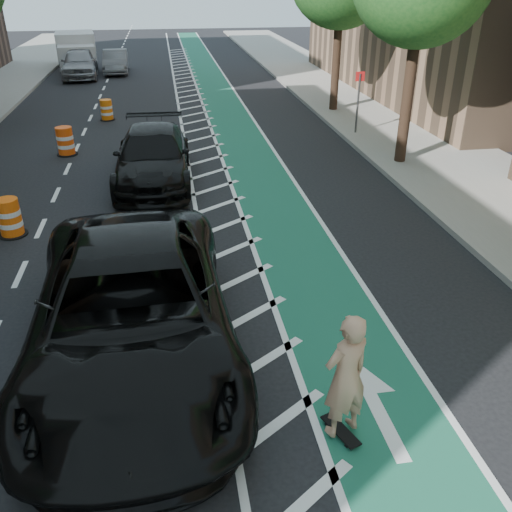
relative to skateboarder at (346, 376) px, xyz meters
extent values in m
plane|color=black|center=(-2.30, 3.16, -1.06)|extent=(120.00, 120.00, 0.00)
cube|color=#1C6248|center=(0.70, 13.16, -1.05)|extent=(2.00, 90.00, 0.01)
cube|color=silver|center=(-0.80, 13.16, -1.05)|extent=(1.40, 90.00, 0.01)
cube|color=gray|center=(7.20, 13.16, -0.98)|extent=(5.00, 90.00, 0.15)
cube|color=gray|center=(4.75, 13.16, -0.98)|extent=(0.12, 90.00, 0.16)
cylinder|color=#382619|center=(5.60, 11.16, 1.14)|extent=(0.36, 0.36, 4.40)
cylinder|color=#382619|center=(5.60, 19.16, 1.14)|extent=(0.36, 0.36, 4.40)
cylinder|color=#4C4C4C|center=(5.30, 15.16, 0.14)|extent=(0.08, 0.08, 2.40)
cube|color=red|center=(5.30, 15.16, 1.24)|extent=(0.35, 0.02, 0.35)
cube|color=black|center=(0.00, 0.00, -0.97)|extent=(0.43, 0.73, 0.03)
cylinder|color=black|center=(-0.15, 0.19, -1.03)|extent=(0.04, 0.06, 0.05)
cylinder|color=black|center=(-0.02, 0.24, -1.03)|extent=(0.04, 0.06, 0.05)
cylinder|color=black|center=(0.02, -0.24, -1.03)|extent=(0.04, 0.06, 0.05)
cylinder|color=black|center=(0.15, -0.19, -1.03)|extent=(0.04, 0.06, 0.05)
imported|color=tan|center=(0.00, 0.00, 0.00)|extent=(0.82, 0.68, 1.92)
imported|color=black|center=(-2.88, 2.20, -0.09)|extent=(3.41, 7.05, 1.93)
imported|color=black|center=(-2.61, 11.09, -0.26)|extent=(2.42, 5.58, 1.60)
imported|color=gray|center=(-7.16, 30.98, -0.20)|extent=(2.33, 5.15, 1.71)
imported|color=slate|center=(-5.10, 32.43, -0.35)|extent=(1.61, 4.31, 1.41)
cube|color=silver|center=(-7.86, 35.40, 0.07)|extent=(2.93, 3.89, 2.24)
cube|color=silver|center=(-7.50, 32.74, -0.21)|extent=(2.46, 2.08, 1.68)
cylinder|color=black|center=(-8.44, 32.16, -0.66)|extent=(0.38, 0.82, 0.78)
cylinder|color=black|center=(-6.44, 32.43, -0.66)|extent=(0.38, 0.82, 0.78)
cylinder|color=black|center=(-8.98, 36.16, -0.66)|extent=(0.38, 0.82, 0.78)
cylinder|color=black|center=(-6.98, 36.43, -0.66)|extent=(0.38, 0.82, 0.78)
cylinder|color=#FF600D|center=(-6.10, 7.67, -0.58)|extent=(0.55, 0.55, 0.95)
cylinder|color=silver|center=(-6.10, 7.67, -0.74)|extent=(0.56, 0.56, 0.13)
cylinder|color=silver|center=(-6.10, 7.67, -0.44)|extent=(0.56, 0.56, 0.13)
cylinder|color=black|center=(-6.10, 7.67, -1.03)|extent=(0.70, 0.70, 0.04)
cylinder|color=#FF4F0D|center=(-5.73, 14.42, -0.56)|extent=(0.57, 0.57, 0.99)
cylinder|color=silver|center=(-5.73, 14.42, -0.72)|extent=(0.58, 0.58, 0.13)
cylinder|color=silver|center=(-5.73, 14.42, -0.42)|extent=(0.58, 0.58, 0.13)
cylinder|color=black|center=(-5.73, 14.42, -1.03)|extent=(0.73, 0.73, 0.04)
cylinder|color=orange|center=(-4.70, 19.49, -0.61)|extent=(0.51, 0.51, 0.88)
cylinder|color=silver|center=(-4.70, 19.49, -0.76)|extent=(0.52, 0.52, 0.12)
cylinder|color=silver|center=(-4.70, 19.49, -0.49)|extent=(0.52, 0.52, 0.12)
cylinder|color=black|center=(-4.70, 19.49, -1.04)|extent=(0.65, 0.65, 0.04)
camera|label=1|loc=(-2.09, -5.36, 4.76)|focal=38.00mm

